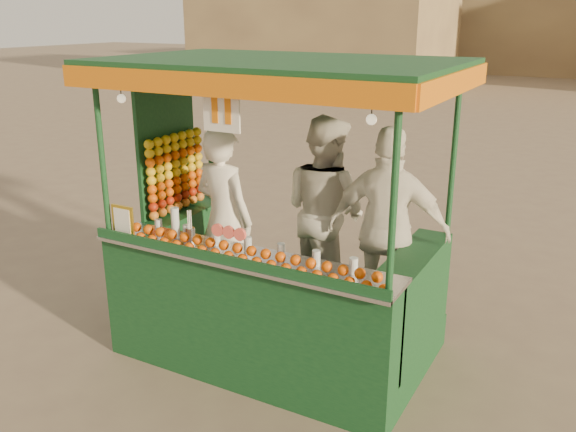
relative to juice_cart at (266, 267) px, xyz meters
The scene contains 6 objects.
ground 0.88m from the juice_cart, 122.61° to the left, with size 90.00×90.00×0.00m, color #6E5B4E.
building_left 22.42m from the juice_cart, 114.37° to the left, with size 10.00×6.00×6.00m, color tan.
juice_cart is the anchor object (origin of this frame).
vendor_left 0.60m from the juice_cart, 164.02° to the left, with size 0.63×0.46×1.60m.
vendor_middle 0.77m from the juice_cart, 71.03° to the left, with size 0.99×0.88×1.69m.
vendor_right 1.04m from the juice_cart, 27.03° to the left, with size 1.03×0.55×1.68m.
Camera 1 is at (2.59, -4.31, 2.77)m, focal length 38.13 mm.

